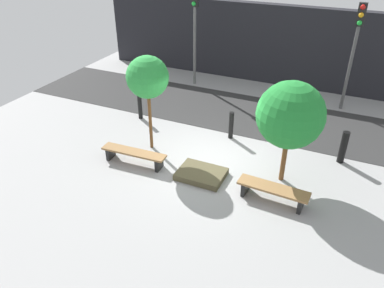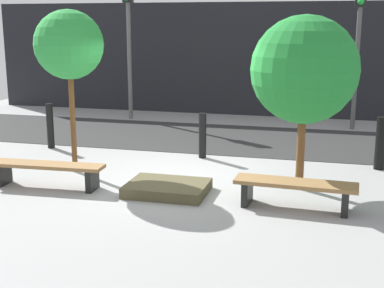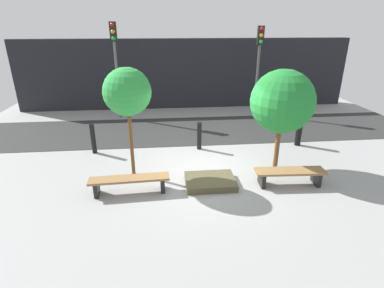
{
  "view_description": "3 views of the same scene",
  "coord_description": "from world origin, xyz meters",
  "px_view_note": "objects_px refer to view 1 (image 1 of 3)",
  "views": [
    {
      "loc": [
        3.37,
        -8.78,
        6.21
      ],
      "look_at": [
        -0.25,
        -0.9,
        1.07
      ],
      "focal_mm": 35.0,
      "sensor_mm": 36.0,
      "label": 1
    },
    {
      "loc": [
        2.53,
        -8.85,
        2.76
      ],
      "look_at": [
        0.39,
        -0.69,
        0.83
      ],
      "focal_mm": 50.0,
      "sensor_mm": 36.0,
      "label": 2
    },
    {
      "loc": [
        -1.17,
        -7.74,
        4.01
      ],
      "look_at": [
        -0.44,
        -0.33,
        0.99
      ],
      "focal_mm": 28.0,
      "sensor_mm": 36.0,
      "label": 3
    }
  ],
  "objects_px": {
    "traffic_light_mid_west": "(356,39)",
    "bollard_far_left": "(140,106)",
    "planter_bed": "(201,174)",
    "tree_behind_left_bench": "(147,78)",
    "bollard_left": "(231,125)",
    "tree_behind_right_bench": "(290,115)",
    "traffic_light_west": "(195,20)",
    "bollard_center": "(343,147)",
    "bench_right": "(273,191)",
    "bench_left": "(134,154)"
  },
  "relations": [
    {
      "from": "bench_left",
      "to": "traffic_light_mid_west",
      "type": "bearing_deg",
      "value": 48.96
    },
    {
      "from": "planter_bed",
      "to": "tree_behind_left_bench",
      "type": "bearing_deg",
      "value": 158.38
    },
    {
      "from": "planter_bed",
      "to": "bollard_far_left",
      "type": "relative_size",
      "value": 1.3
    },
    {
      "from": "bollard_far_left",
      "to": "bollard_left",
      "type": "bearing_deg",
      "value": 0.0
    },
    {
      "from": "bench_right",
      "to": "planter_bed",
      "type": "relative_size",
      "value": 1.41
    },
    {
      "from": "bench_right",
      "to": "tree_behind_left_bench",
      "type": "relative_size",
      "value": 0.62
    },
    {
      "from": "tree_behind_right_bench",
      "to": "traffic_light_mid_west",
      "type": "distance_m",
      "value": 5.7
    },
    {
      "from": "bollard_left",
      "to": "bench_left",
      "type": "bearing_deg",
      "value": -128.12
    },
    {
      "from": "traffic_light_mid_west",
      "to": "planter_bed",
      "type": "bearing_deg",
      "value": -115.94
    },
    {
      "from": "planter_bed",
      "to": "tree_behind_right_bench",
      "type": "height_order",
      "value": "tree_behind_right_bench"
    },
    {
      "from": "bench_right",
      "to": "traffic_light_west",
      "type": "relative_size",
      "value": 0.46
    },
    {
      "from": "bench_left",
      "to": "bollard_far_left",
      "type": "height_order",
      "value": "bollard_far_left"
    },
    {
      "from": "bollard_far_left",
      "to": "traffic_light_mid_west",
      "type": "height_order",
      "value": "traffic_light_mid_west"
    },
    {
      "from": "bench_left",
      "to": "tree_behind_right_bench",
      "type": "xyz_separation_m",
      "value": [
        4.17,
        1.03,
        1.69
      ]
    },
    {
      "from": "tree_behind_right_bench",
      "to": "bollard_left",
      "type": "bearing_deg",
      "value": 141.96
    },
    {
      "from": "tree_behind_left_bench",
      "to": "tree_behind_right_bench",
      "type": "distance_m",
      "value": 4.18
    },
    {
      "from": "tree_behind_left_bench",
      "to": "bollard_far_left",
      "type": "height_order",
      "value": "tree_behind_left_bench"
    },
    {
      "from": "bench_right",
      "to": "bollard_far_left",
      "type": "height_order",
      "value": "bollard_far_left"
    },
    {
      "from": "bench_right",
      "to": "bollard_center",
      "type": "distance_m",
      "value": 3.01
    },
    {
      "from": "bollard_left",
      "to": "bollard_center",
      "type": "bearing_deg",
      "value": 0.0
    },
    {
      "from": "tree_behind_right_bench",
      "to": "bollard_center",
      "type": "height_order",
      "value": "tree_behind_right_bench"
    },
    {
      "from": "bench_right",
      "to": "traffic_light_west",
      "type": "distance_m",
      "value": 8.75
    },
    {
      "from": "bollard_center",
      "to": "tree_behind_right_bench",
      "type": "bearing_deg",
      "value": -130.87
    },
    {
      "from": "tree_behind_left_bench",
      "to": "traffic_light_west",
      "type": "xyz_separation_m",
      "value": [
        -1.02,
        5.57,
        0.44
      ]
    },
    {
      "from": "bollard_left",
      "to": "traffic_light_mid_west",
      "type": "bearing_deg",
      "value": 51.7
    },
    {
      "from": "tree_behind_left_bench",
      "to": "bollard_center",
      "type": "bearing_deg",
      "value": 16.29
    },
    {
      "from": "tree_behind_right_bench",
      "to": "planter_bed",
      "type": "bearing_deg",
      "value": -158.38
    },
    {
      "from": "tree_behind_right_bench",
      "to": "bollard_left",
      "type": "xyz_separation_m",
      "value": [
        -2.08,
        1.63,
        -1.53
      ]
    },
    {
      "from": "planter_bed",
      "to": "traffic_light_west",
      "type": "distance_m",
      "value": 7.6
    },
    {
      "from": "bollard_left",
      "to": "tree_behind_right_bench",
      "type": "bearing_deg",
      "value": -38.04
    },
    {
      "from": "tree_behind_right_bench",
      "to": "bollard_far_left",
      "type": "height_order",
      "value": "tree_behind_right_bench"
    },
    {
      "from": "traffic_light_mid_west",
      "to": "bollard_far_left",
      "type": "bearing_deg",
      "value": -149.2
    },
    {
      "from": "bollard_far_left",
      "to": "bollard_left",
      "type": "distance_m",
      "value": 3.49
    },
    {
      "from": "bench_left",
      "to": "traffic_light_west",
      "type": "xyz_separation_m",
      "value": [
        -1.02,
        6.59,
        2.47
      ]
    },
    {
      "from": "planter_bed",
      "to": "bollard_far_left",
      "type": "xyz_separation_m",
      "value": [
        -3.49,
        2.46,
        0.41
      ]
    },
    {
      "from": "tree_behind_right_bench",
      "to": "traffic_light_mid_west",
      "type": "height_order",
      "value": "traffic_light_mid_west"
    },
    {
      "from": "bollard_far_left",
      "to": "traffic_light_mid_west",
      "type": "relative_size",
      "value": 0.26
    },
    {
      "from": "bench_left",
      "to": "bench_right",
      "type": "xyz_separation_m",
      "value": [
        4.17,
        -0.0,
        -0.0
      ]
    },
    {
      "from": "tree_behind_right_bench",
      "to": "traffic_light_west",
      "type": "xyz_separation_m",
      "value": [
        -5.19,
        5.57,
        0.79
      ]
    },
    {
      "from": "bollard_far_left",
      "to": "bollard_center",
      "type": "height_order",
      "value": "bollard_center"
    },
    {
      "from": "bench_left",
      "to": "traffic_light_mid_west",
      "type": "xyz_separation_m",
      "value": [
        5.19,
        6.59,
        2.37
      ]
    },
    {
      "from": "bench_right",
      "to": "planter_bed",
      "type": "bearing_deg",
      "value": 177.33
    },
    {
      "from": "tree_behind_right_bench",
      "to": "traffic_light_west",
      "type": "bearing_deg",
      "value": 133.01
    },
    {
      "from": "bollard_far_left",
      "to": "traffic_light_west",
      "type": "xyz_separation_m",
      "value": [
        0.39,
        3.94,
        2.28
      ]
    },
    {
      "from": "tree_behind_left_bench",
      "to": "bollard_left",
      "type": "distance_m",
      "value": 3.25
    },
    {
      "from": "bollard_left",
      "to": "bollard_center",
      "type": "distance_m",
      "value": 3.49
    },
    {
      "from": "tree_behind_left_bench",
      "to": "bench_left",
      "type": "bearing_deg",
      "value": -90.0
    },
    {
      "from": "tree_behind_left_bench",
      "to": "traffic_light_mid_west",
      "type": "xyz_separation_m",
      "value": [
        5.19,
        5.57,
        0.34
      ]
    },
    {
      "from": "bollard_far_left",
      "to": "traffic_light_west",
      "type": "distance_m",
      "value": 4.57
    },
    {
      "from": "traffic_light_west",
      "to": "tree_behind_left_bench",
      "type": "bearing_deg",
      "value": -79.57
    }
  ]
}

